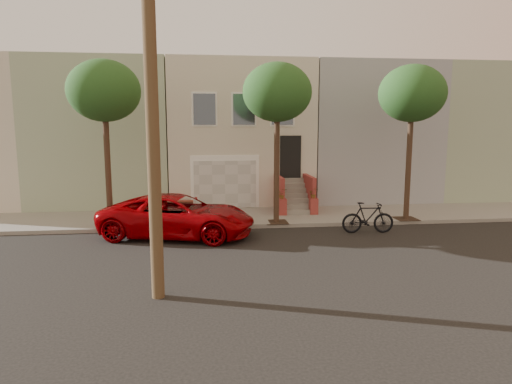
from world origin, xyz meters
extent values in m
plane|color=black|center=(0.00, 0.00, 0.00)|extent=(90.00, 90.00, 0.00)
cube|color=gray|center=(0.00, 5.35, 0.07)|extent=(40.00, 3.70, 0.15)
cube|color=beige|center=(0.00, 11.20, 3.65)|extent=(7.00, 8.00, 7.00)
cube|color=#94A786|center=(-6.80, 11.20, 3.65)|extent=(6.50, 8.00, 7.00)
cube|color=#93969B|center=(6.80, 11.20, 3.65)|extent=(6.50, 8.00, 7.00)
cube|color=#94A786|center=(13.30, 11.20, 3.65)|extent=(6.50, 8.00, 7.00)
cube|color=white|center=(-0.90, 7.22, 1.40)|extent=(3.20, 0.12, 2.50)
cube|color=silver|center=(-0.90, 7.16, 1.30)|extent=(2.90, 0.06, 2.20)
cube|color=gray|center=(-0.90, 5.35, 0.16)|extent=(3.20, 3.70, 0.02)
cube|color=brown|center=(-3.10, 6.90, 0.37)|extent=(1.40, 0.45, 0.44)
cube|color=black|center=(2.20, 7.17, 2.55)|extent=(1.00, 0.06, 2.00)
cube|color=#3F4751|center=(-1.80, 7.17, 4.75)|extent=(1.00, 0.06, 1.40)
cube|color=white|center=(-1.80, 7.19, 4.75)|extent=(1.15, 0.05, 1.55)
cube|color=#3F4751|center=(0.00, 7.17, 4.75)|extent=(1.00, 0.06, 1.40)
cube|color=white|center=(0.00, 7.19, 4.75)|extent=(1.15, 0.05, 1.55)
cube|color=#3F4751|center=(1.80, 7.17, 4.75)|extent=(1.00, 0.06, 1.40)
cube|color=white|center=(1.80, 7.19, 4.75)|extent=(1.15, 0.05, 1.55)
cube|color=gray|center=(2.20, 5.38, 0.25)|extent=(1.20, 0.28, 0.20)
cube|color=gray|center=(2.20, 5.66, 0.45)|extent=(1.20, 0.28, 0.20)
cube|color=gray|center=(2.20, 5.94, 0.65)|extent=(1.20, 0.28, 0.20)
cube|color=gray|center=(2.20, 6.22, 0.85)|extent=(1.20, 0.28, 0.20)
cube|color=gray|center=(2.20, 6.50, 1.05)|extent=(1.20, 0.28, 0.20)
cube|color=gray|center=(2.20, 6.78, 1.25)|extent=(1.20, 0.28, 0.20)
cube|color=gray|center=(2.20, 7.06, 1.45)|extent=(1.20, 0.28, 0.20)
cube|color=#973531|center=(1.50, 6.22, 0.95)|extent=(0.18, 1.96, 1.60)
cube|color=#973531|center=(2.90, 6.22, 0.95)|extent=(0.18, 1.96, 1.60)
cube|color=#973531|center=(1.50, 5.34, 0.50)|extent=(0.35, 0.35, 0.70)
imported|color=#1D4719|center=(1.50, 5.34, 1.07)|extent=(0.40, 0.35, 0.45)
cube|color=#973531|center=(2.90, 5.34, 0.50)|extent=(0.35, 0.35, 0.70)
imported|color=#1D4719|center=(2.90, 5.34, 1.07)|extent=(0.41, 0.35, 0.45)
cube|color=#2D2116|center=(-5.50, 3.90, 0.15)|extent=(0.90, 0.90, 0.02)
cylinder|color=#372319|center=(-5.50, 3.90, 2.25)|extent=(0.22, 0.22, 4.20)
ellipsoid|color=#1D4719|center=(-5.50, 3.90, 5.30)|extent=(2.70, 2.57, 2.29)
cube|color=#2D2116|center=(1.00, 3.90, 0.15)|extent=(0.90, 0.90, 0.02)
cylinder|color=#372319|center=(1.00, 3.90, 2.25)|extent=(0.22, 0.22, 4.20)
ellipsoid|color=#1D4719|center=(1.00, 3.90, 5.30)|extent=(2.70, 2.57, 2.29)
cube|color=#2D2116|center=(6.50, 3.90, 0.15)|extent=(0.90, 0.90, 0.02)
cylinder|color=#372319|center=(6.50, 3.90, 2.25)|extent=(0.22, 0.22, 4.20)
ellipsoid|color=#1D4719|center=(6.50, 3.90, 5.30)|extent=(2.70, 2.57, 2.29)
cylinder|color=#473421|center=(-3.00, -3.20, 5.00)|extent=(0.30, 0.30, 10.00)
imported|color=#9C0006|center=(-2.85, 2.60, 0.77)|extent=(6.00, 3.81, 1.54)
imported|color=black|center=(4.23, 2.30, 0.59)|extent=(2.00, 0.70, 1.18)
camera|label=1|loc=(-1.87, -13.43, 4.04)|focal=31.11mm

